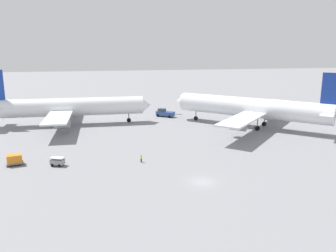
{
  "coord_description": "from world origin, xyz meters",
  "views": [
    {
      "loc": [
        -17.24,
        -54.01,
        23.09
      ],
      "look_at": [
        -0.6,
        27.16,
        4.0
      ],
      "focal_mm": 36.55,
      "sensor_mm": 36.0,
      "label": 1
    }
  ],
  "objects_px": {
    "airliner_being_pushed": "(252,108)",
    "gse_container_dolly_flat": "(14,159)",
    "pushback_tug": "(165,113)",
    "airliner_at_gate_left": "(68,107)",
    "gse_baggage_cart_trailing": "(57,162)",
    "ground_crew_marshaller_foreground": "(141,158)"
  },
  "relations": [
    {
      "from": "gse_container_dolly_flat",
      "to": "gse_baggage_cart_trailing",
      "type": "bearing_deg",
      "value": -14.37
    },
    {
      "from": "gse_baggage_cart_trailing",
      "to": "ground_crew_marshaller_foreground",
      "type": "height_order",
      "value": "gse_baggage_cart_trailing"
    },
    {
      "from": "airliner_being_pushed",
      "to": "pushback_tug",
      "type": "distance_m",
      "value": 30.53
    },
    {
      "from": "airliner_at_gate_left",
      "to": "gse_baggage_cart_trailing",
      "type": "relative_size",
      "value": 15.97
    },
    {
      "from": "airliner_being_pushed",
      "to": "pushback_tug",
      "type": "relative_size",
      "value": 5.05
    },
    {
      "from": "airliner_being_pushed",
      "to": "ground_crew_marshaller_foreground",
      "type": "bearing_deg",
      "value": -145.08
    },
    {
      "from": "airliner_being_pushed",
      "to": "ground_crew_marshaller_foreground",
      "type": "distance_m",
      "value": 44.32
    },
    {
      "from": "airliner_being_pushed",
      "to": "ground_crew_marshaller_foreground",
      "type": "height_order",
      "value": "airliner_being_pushed"
    },
    {
      "from": "pushback_tug",
      "to": "ground_crew_marshaller_foreground",
      "type": "bearing_deg",
      "value": -106.92
    },
    {
      "from": "gse_baggage_cart_trailing",
      "to": "gse_container_dolly_flat",
      "type": "bearing_deg",
      "value": 165.63
    },
    {
      "from": "gse_baggage_cart_trailing",
      "to": "gse_container_dolly_flat",
      "type": "xyz_separation_m",
      "value": [
        -8.48,
        2.17,
        0.31
      ]
    },
    {
      "from": "gse_baggage_cart_trailing",
      "to": "pushback_tug",
      "type": "bearing_deg",
      "value": 55.46
    },
    {
      "from": "airliner_at_gate_left",
      "to": "gse_container_dolly_flat",
      "type": "xyz_separation_m",
      "value": [
        -8.01,
        -36.25,
        -4.14
      ]
    },
    {
      "from": "airliner_being_pushed",
      "to": "ground_crew_marshaller_foreground",
      "type": "relative_size",
      "value": 26.38
    },
    {
      "from": "pushback_tug",
      "to": "gse_container_dolly_flat",
      "type": "bearing_deg",
      "value": -132.74
    },
    {
      "from": "gse_baggage_cart_trailing",
      "to": "gse_container_dolly_flat",
      "type": "distance_m",
      "value": 8.76
    },
    {
      "from": "airliner_being_pushed",
      "to": "gse_container_dolly_flat",
      "type": "bearing_deg",
      "value": -160.43
    },
    {
      "from": "gse_container_dolly_flat",
      "to": "ground_crew_marshaller_foreground",
      "type": "distance_m",
      "value": 25.38
    },
    {
      "from": "airliner_being_pushed",
      "to": "pushback_tug",
      "type": "height_order",
      "value": "airliner_being_pushed"
    },
    {
      "from": "airliner_being_pushed",
      "to": "gse_container_dolly_flat",
      "type": "distance_m",
      "value": 65.18
    },
    {
      "from": "gse_baggage_cart_trailing",
      "to": "ground_crew_marshaller_foreground",
      "type": "xyz_separation_m",
      "value": [
        16.67,
        -1.26,
        -0.06
      ]
    },
    {
      "from": "airliner_at_gate_left",
      "to": "gse_baggage_cart_trailing",
      "type": "distance_m",
      "value": 38.69
    }
  ]
}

